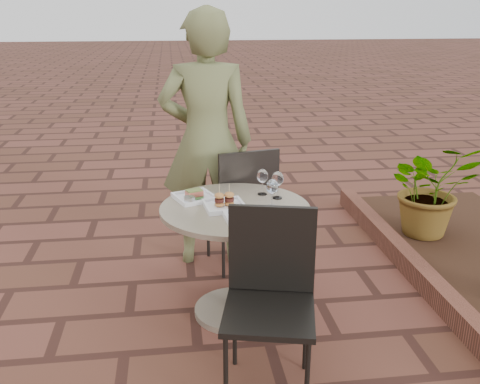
{
  "coord_description": "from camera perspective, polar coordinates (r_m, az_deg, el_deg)",
  "views": [
    {
      "loc": [
        -0.1,
        -3.03,
        1.86
      ],
      "look_at": [
        0.29,
        -0.07,
        0.82
      ],
      "focal_mm": 40.0,
      "sensor_mm": 36.0,
      "label": 1
    }
  ],
  "objects": [
    {
      "name": "chair_near",
      "position": [
        2.7,
        3.26,
        -9.91
      ],
      "size": [
        0.53,
        0.53,
        0.93
      ],
      "rotation": [
        0.0,
        0.0,
        -0.23
      ],
      "color": "black",
      "rests_on": "ground"
    },
    {
      "name": "plate_tuna",
      "position": [
        2.97,
        1.08,
        -2.86
      ],
      "size": [
        0.29,
        0.29,
        0.03
      ],
      "rotation": [
        0.0,
        0.0,
        0.11
      ],
      "color": "white",
      "rests_on": "cafe_table"
    },
    {
      "name": "plate_salmon",
      "position": [
        3.32,
        -4.89,
        -0.48
      ],
      "size": [
        0.29,
        0.29,
        0.06
      ],
      "rotation": [
        0.0,
        0.0,
        0.37
      ],
      "color": "white",
      "rests_on": "cafe_table"
    },
    {
      "name": "ground",
      "position": [
        3.56,
        -4.89,
        -12.42
      ],
      "size": [
        60.0,
        60.0,
        0.0
      ],
      "primitive_type": "plane",
      "color": "brown",
      "rests_on": "ground"
    },
    {
      "name": "cafe_table",
      "position": [
        3.29,
        -0.52,
        -5.57
      ],
      "size": [
        0.9,
        0.9,
        0.73
      ],
      "color": "gray",
      "rests_on": "ground"
    },
    {
      "name": "chair_far",
      "position": [
        3.85,
        0.41,
        -0.76
      ],
      "size": [
        0.52,
        0.52,
        0.93
      ],
      "rotation": [
        0.0,
        0.0,
        3.36
      ],
      "color": "black",
      "rests_on": "ground"
    },
    {
      "name": "steel_ramekin",
      "position": [
        3.23,
        -5.4,
        -0.93
      ],
      "size": [
        0.08,
        0.08,
        0.05
      ],
      "primitive_type": "cylinder",
      "rotation": [
        0.0,
        0.0,
        -0.14
      ],
      "color": "silver",
      "rests_on": "cafe_table"
    },
    {
      "name": "potted_plant_a",
      "position": [
        4.64,
        19.7,
        0.39
      ],
      "size": [
        0.72,
        0.63,
        0.8
      ],
      "primitive_type": "imported",
      "rotation": [
        0.0,
        0.0,
        -0.01
      ],
      "color": "#33662D",
      "rests_on": "mulch_bed"
    },
    {
      "name": "cutlery_set",
      "position": [
        3.07,
        4.1,
        -2.4
      ],
      "size": [
        0.15,
        0.21,
        0.0
      ],
      "primitive_type": null,
      "rotation": [
        0.0,
        0.0,
        -0.4
      ],
      "color": "silver",
      "rests_on": "cafe_table"
    },
    {
      "name": "wine_glass_far",
      "position": [
        3.3,
        4.04,
        1.35
      ],
      "size": [
        0.07,
        0.07,
        0.17
      ],
      "color": "white",
      "rests_on": "cafe_table"
    },
    {
      "name": "plate_sliders",
      "position": [
        3.16,
        -1.68,
        -1.21
      ],
      "size": [
        0.26,
        0.26,
        0.15
      ],
      "rotation": [
        0.0,
        0.0,
        0.13
      ],
      "color": "white",
      "rests_on": "cafe_table"
    },
    {
      "name": "wine_glass_right",
      "position": [
        3.15,
        3.45,
        0.48
      ],
      "size": [
        0.07,
        0.07,
        0.17
      ],
      "color": "white",
      "rests_on": "cafe_table"
    },
    {
      "name": "diner",
      "position": [
        3.9,
        -3.6,
        5.4
      ],
      "size": [
        0.72,
        0.5,
        1.87
      ],
      "primitive_type": "imported",
      "rotation": [
        0.0,
        0.0,
        3.06
      ],
      "color": "brown",
      "rests_on": "ground"
    },
    {
      "name": "planter_curb",
      "position": [
        4.14,
        17.74,
        -7.34
      ],
      "size": [
        0.12,
        3.0,
        0.15
      ],
      "primitive_type": "cube",
      "color": "brown",
      "rests_on": "ground"
    },
    {
      "name": "wine_glass_mid",
      "position": [
        3.36,
        2.41,
        1.66
      ],
      "size": [
        0.07,
        0.07,
        0.17
      ],
      "color": "white",
      "rests_on": "cafe_table"
    }
  ]
}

